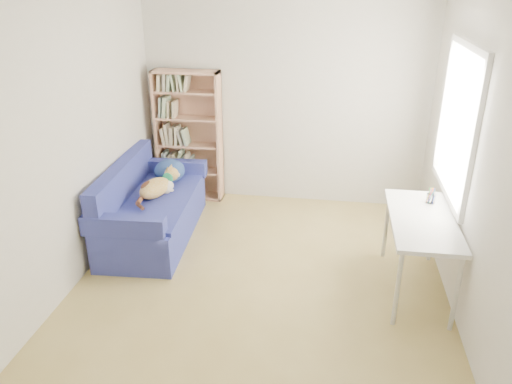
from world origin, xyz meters
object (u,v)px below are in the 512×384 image
Objects in this scene: bookshelf at (189,141)px; desk at (422,225)px; sofa at (151,208)px; pen_cup at (431,197)px.

desk is (2.65, -1.76, -0.09)m from bookshelf.
pen_cup is (2.92, -0.32, 0.48)m from sofa.
pen_cup is (0.11, 0.34, 0.13)m from desk.
bookshelf is 1.35× the size of desk.
bookshelf reaches higher than desk.
bookshelf is 3.19m from desk.
pen_cup reaches higher than sofa.
sofa reaches higher than desk.
bookshelf is at bearing 78.98° from sofa.
desk is at bearing -16.28° from sofa.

